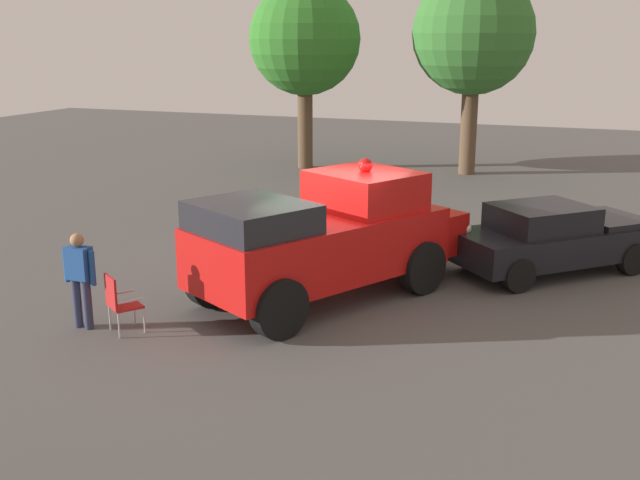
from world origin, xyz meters
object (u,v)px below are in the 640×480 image
(oak_tree_right, at_px, (473,35))
(lawn_chair_near_truck, at_px, (403,230))
(classic_hot_rod, at_px, (553,237))
(traffic_cone, at_px, (452,229))
(spectator_seated, at_px, (408,226))
(oak_tree_left, at_px, (305,40))
(vintage_fire_truck, at_px, (329,237))
(spectator_standing, at_px, (80,274))
(lawn_chair_by_car, at_px, (119,300))

(oak_tree_right, bearing_deg, lawn_chair_near_truck, -87.23)
(classic_hot_rod, height_order, traffic_cone, classic_hot_rod)
(spectator_seated, bearing_deg, lawn_chair_near_truck, 163.16)
(oak_tree_left, bearing_deg, lawn_chair_near_truck, -57.63)
(oak_tree_left, bearing_deg, spectator_seated, -57.23)
(classic_hot_rod, distance_m, traffic_cone, 3.01)
(vintage_fire_truck, relative_size, lawn_chair_near_truck, 6.14)
(spectator_seated, height_order, traffic_cone, spectator_seated)
(vintage_fire_truck, bearing_deg, spectator_standing, -138.59)
(traffic_cone, bearing_deg, spectator_standing, -121.27)
(lawn_chair_near_truck, xyz_separation_m, spectator_standing, (-3.97, -6.26, 0.37))
(oak_tree_left, relative_size, traffic_cone, 10.63)
(oak_tree_left, xyz_separation_m, traffic_cone, (7.29, -8.60, -4.36))
(lawn_chair_near_truck, bearing_deg, classic_hot_rod, -1.26)
(lawn_chair_by_car, xyz_separation_m, spectator_standing, (-0.73, -0.03, 0.37))
(lawn_chair_by_car, height_order, oak_tree_left, oak_tree_left)
(spectator_standing, xyz_separation_m, oak_tree_left, (-2.50, 16.48, 3.71))
(traffic_cone, bearing_deg, oak_tree_right, 98.11)
(lawn_chair_near_truck, bearing_deg, oak_tree_left, 122.37)
(spectator_standing, bearing_deg, classic_hot_rod, 40.53)
(classic_hot_rod, relative_size, oak_tree_left, 0.66)
(spectator_seated, relative_size, oak_tree_right, 0.18)
(traffic_cone, bearing_deg, vintage_fire_truck, -105.90)
(spectator_standing, bearing_deg, lawn_chair_by_car, 2.00)
(classic_hot_rod, distance_m, spectator_standing, 9.53)
(classic_hot_rod, xyz_separation_m, spectator_standing, (-7.24, -6.19, 0.22))
(spectator_seated, xyz_separation_m, oak_tree_left, (-6.60, 10.25, 3.97))
(lawn_chair_near_truck, distance_m, lawn_chair_by_car, 7.03)
(spectator_standing, distance_m, traffic_cone, 9.24)
(oak_tree_left, bearing_deg, oak_tree_right, 8.33)
(lawn_chair_by_car, xyz_separation_m, traffic_cone, (4.06, 7.86, -0.28))
(spectator_standing, height_order, traffic_cone, spectator_standing)
(oak_tree_right, relative_size, traffic_cone, 11.07)
(spectator_standing, distance_m, oak_tree_left, 17.07)
(vintage_fire_truck, relative_size, spectator_seated, 4.86)
(lawn_chair_near_truck, relative_size, traffic_cone, 1.61)
(vintage_fire_truck, distance_m, oak_tree_right, 14.82)
(traffic_cone, bearing_deg, lawn_chair_by_car, -117.33)
(spectator_seated, distance_m, oak_tree_right, 11.89)
(spectator_seated, xyz_separation_m, traffic_cone, (0.69, 1.66, -0.39))
(lawn_chair_near_truck, bearing_deg, spectator_standing, -122.39)
(classic_hot_rod, xyz_separation_m, spectator_seated, (-3.14, 0.03, -0.05))
(oak_tree_left, distance_m, traffic_cone, 12.08)
(spectator_seated, height_order, oak_tree_right, oak_tree_right)
(traffic_cone, bearing_deg, spectator_seated, -112.51)
(spectator_standing, relative_size, oak_tree_right, 0.24)
(classic_hot_rod, bearing_deg, traffic_cone, 145.48)
(traffic_cone, bearing_deg, oak_tree_left, 130.28)
(vintage_fire_truck, relative_size, oak_tree_left, 0.93)
(traffic_cone, bearing_deg, classic_hot_rod, -34.52)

